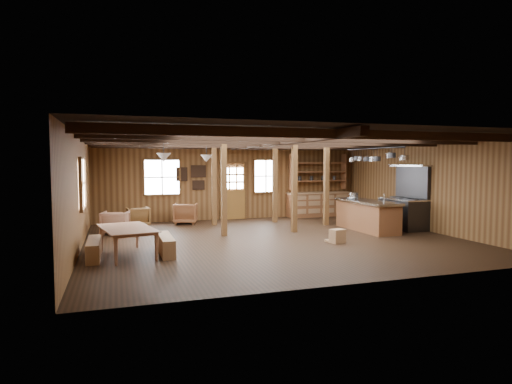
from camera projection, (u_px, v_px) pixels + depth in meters
room at (275, 189)px, 11.72m from camera, size 10.04×9.04×2.84m
ceiling_joists at (273, 142)px, 11.80m from camera, size 9.80×8.82×0.18m
timber_posts at (268, 185)px, 13.86m from camera, size 3.95×2.35×2.80m
back_door at (233, 196)px, 15.98m from camera, size 1.02×0.08×2.15m
window_back_left at (162, 177)px, 15.13m from camera, size 1.32×0.06×1.32m
window_back_right at (266, 176)px, 16.34m from camera, size 1.02×0.06×1.32m
window_left at (82, 184)px, 10.64m from camera, size 0.14×1.24×1.32m
notice_boards at (193, 176)px, 15.46m from camera, size 1.08×0.03×0.90m
back_counter at (318, 201)px, 16.82m from camera, size 2.55×0.60×2.45m
pendant_lamps at (187, 158)px, 11.91m from camera, size 1.86×2.36×0.66m
pot_rack at (374, 157)px, 13.01m from camera, size 0.42×3.00×0.42m
kitchen_island at (367, 215)px, 13.36m from camera, size 0.92×2.51×1.20m
step_stool at (337, 236)px, 11.28m from camera, size 0.46×0.37×0.36m
commercial_range at (405, 208)px, 13.72m from camera, size 0.85×1.66×2.05m
dining_table at (129, 242)px, 9.72m from camera, size 1.38×2.03×0.65m
bench_wall at (94, 249)px, 9.49m from camera, size 0.28×1.49×0.41m
bench_aisle at (166, 245)px, 9.98m from camera, size 0.29×1.52×0.42m
armchair_a at (138, 217)px, 14.15m from camera, size 0.77×0.79×0.65m
armchair_b at (186, 213)px, 14.81m from camera, size 0.96×0.97×0.72m
armchair_c at (115, 223)px, 12.68m from camera, size 0.88×0.90×0.69m
counter_pot at (354, 195)px, 14.32m from camera, size 0.30×0.30×0.18m
bowl at (351, 199)px, 13.68m from camera, size 0.31×0.31×0.06m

